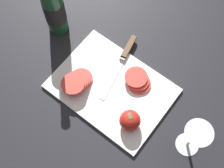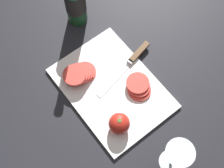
{
  "view_description": "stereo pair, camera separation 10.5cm",
  "coord_description": "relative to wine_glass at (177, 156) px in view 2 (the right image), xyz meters",
  "views": [
    {
      "loc": [
        0.31,
        -0.33,
        1.01
      ],
      "look_at": [
        0.05,
        0.0,
        0.04
      ],
      "focal_mm": 50.0,
      "sensor_mm": 36.0,
      "label": 1
    },
    {
      "loc": [
        0.38,
        -0.25,
        1.01
      ],
      "look_at": [
        0.05,
        0.0,
        0.04
      ],
      "focal_mm": 50.0,
      "sensor_mm": 36.0,
      "label": 2
    }
  ],
  "objects": [
    {
      "name": "tomato_slice_stack_far",
      "position": [
        -0.42,
        -0.06,
        -0.08
      ],
      "size": [
        0.08,
        0.12,
        0.04
      ],
      "color": "#D63D33",
      "rests_on": "cutting_board"
    },
    {
      "name": "knife",
      "position": [
        -0.35,
        0.14,
        -0.09
      ],
      "size": [
        0.08,
        0.27,
        0.01
      ],
      "rotation": [
        0.0,
        0.0,
        4.92
      ],
      "color": "silver",
      "rests_on": "cutting_board"
    },
    {
      "name": "cutting_board",
      "position": [
        -0.31,
        0.01,
        -0.1
      ],
      "size": [
        0.4,
        0.29,
        0.01
      ],
      "color": "white",
      "rests_on": "ground_plane"
    },
    {
      "name": "wine_glass",
      "position": [
        0.0,
        0.0,
        0.0
      ],
      "size": [
        0.08,
        0.08,
        0.16
      ],
      "color": "silver",
      "rests_on": "ground_plane"
    },
    {
      "name": "tomato_slice_stack_near",
      "position": [
        -0.25,
        0.08,
        -0.08
      ],
      "size": [
        0.1,
        0.09,
        0.03
      ],
      "color": "#D63D33",
      "rests_on": "cutting_board"
    },
    {
      "name": "ground_plane",
      "position": [
        -0.37,
        0.01,
        -0.11
      ],
      "size": [
        3.0,
        3.0,
        0.0
      ],
      "primitive_type": "plane",
      "color": "black"
    },
    {
      "name": "whole_tomato",
      "position": [
        -0.19,
        -0.06,
        -0.06
      ],
      "size": [
        0.07,
        0.07,
        0.07
      ],
      "color": "red",
      "rests_on": "cutting_board"
    }
  ]
}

